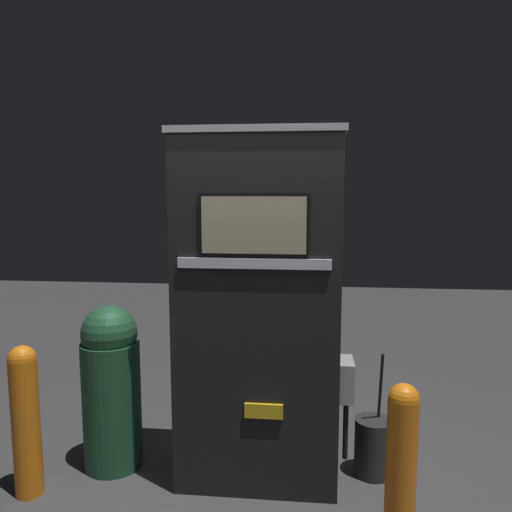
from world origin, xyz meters
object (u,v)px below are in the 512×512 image
Objects in this scene: gas_pump at (258,310)px; safety_bollard_far at (26,417)px; squeegee_bucket at (373,446)px; safety_bollard at (401,463)px; trash_bin at (111,385)px.

gas_pump reaches higher than safety_bollard_far.
safety_bollard_far is at bearing -168.39° from squeegee_bucket.
safety_bollard is 1.07× the size of squeegee_bucket.
safety_bollard is 0.76m from squeegee_bucket.
squeegee_bucket is at bearing 2.23° from trash_bin.
trash_bin reaches higher than squeegee_bucket.
squeegee_bucket is at bearing 8.20° from gas_pump.
safety_bollard_far is at bearing 173.20° from safety_bollard.
gas_pump is at bearing -171.80° from squeegee_bucket.
gas_pump reaches higher than safety_bollard.
safety_bollard is at bearing -6.80° from safety_bollard_far.
squeegee_bucket is at bearing 11.61° from safety_bollard_far.
trash_bin is 1.18× the size of safety_bollard_far.
gas_pump is 2.35× the size of safety_bollard_far.
gas_pump is 2.64× the size of squeegee_bucket.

